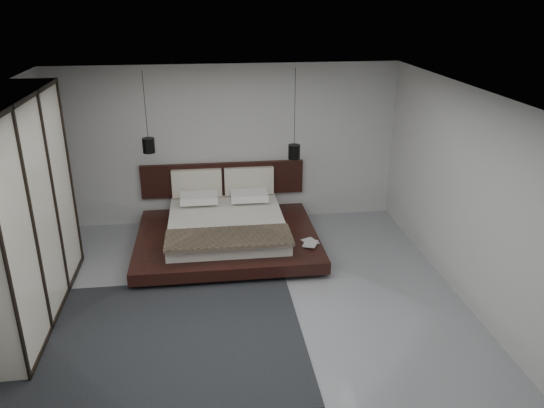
{
  "coord_description": "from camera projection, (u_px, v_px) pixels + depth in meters",
  "views": [
    {
      "loc": [
        -0.36,
        -6.03,
        3.89
      ],
      "look_at": [
        0.56,
        1.2,
        0.98
      ],
      "focal_mm": 35.0,
      "sensor_mm": 36.0,
      "label": 1
    }
  ],
  "objects": [
    {
      "name": "floor",
      "position": [
        241.0,
        307.0,
        7.05
      ],
      "size": [
        6.0,
        6.0,
        0.0
      ],
      "primitive_type": "plane",
      "color": "gray",
      "rests_on": "ground"
    },
    {
      "name": "ceiling",
      "position": [
        236.0,
        96.0,
        6.01
      ],
      "size": [
        6.0,
        6.0,
        0.0
      ],
      "primitive_type": "plane",
      "rotation": [
        3.14,
        0.0,
        0.0
      ],
      "color": "white",
      "rests_on": "wall_back"
    },
    {
      "name": "wall_back",
      "position": [
        227.0,
        145.0,
        9.29
      ],
      "size": [
        6.0,
        0.0,
        6.0
      ],
      "primitive_type": "plane",
      "rotation": [
        1.57,
        0.0,
        0.0
      ],
      "color": "#B3B3B1",
      "rests_on": "floor"
    },
    {
      "name": "wall_front",
      "position": [
        268.0,
        370.0,
        3.76
      ],
      "size": [
        6.0,
        0.0,
        6.0
      ],
      "primitive_type": "plane",
      "rotation": [
        -1.57,
        0.0,
        0.0
      ],
      "color": "#B3B3B1",
      "rests_on": "floor"
    },
    {
      "name": "wall_right",
      "position": [
        469.0,
        199.0,
        6.88
      ],
      "size": [
        0.0,
        6.0,
        6.0
      ],
      "primitive_type": "plane",
      "rotation": [
        1.57,
        0.0,
        -1.57
      ],
      "color": "#B3B3B1",
      "rests_on": "floor"
    },
    {
      "name": "lattice_screen",
      "position": [
        45.0,
        167.0,
        8.47
      ],
      "size": [
        0.05,
        0.9,
        2.6
      ],
      "primitive_type": "cube",
      "color": "black",
      "rests_on": "floor"
    },
    {
      "name": "bed",
      "position": [
        227.0,
        229.0,
        8.68
      ],
      "size": [
        2.88,
        2.43,
        1.09
      ],
      "color": "black",
      "rests_on": "floor"
    },
    {
      "name": "book_lower",
      "position": [
        305.0,
        243.0,
        8.21
      ],
      "size": [
        0.28,
        0.31,
        0.02
      ],
      "primitive_type": "imported",
      "rotation": [
        0.0,
        0.0,
        0.39
      ],
      "color": "#99724C",
      "rests_on": "bed"
    },
    {
      "name": "book_upper",
      "position": [
        304.0,
        243.0,
        8.17
      ],
      "size": [
        0.29,
        0.33,
        0.02
      ],
      "primitive_type": "imported",
      "rotation": [
        0.0,
        0.0,
        -0.43
      ],
      "color": "#99724C",
      "rests_on": "book_lower"
    },
    {
      "name": "pendant_left",
      "position": [
        149.0,
        145.0,
        8.47
      ],
      "size": [
        0.2,
        0.2,
        1.3
      ],
      "color": "black",
      "rests_on": "ceiling"
    },
    {
      "name": "pendant_right",
      "position": [
        294.0,
        152.0,
        8.82
      ],
      "size": [
        0.2,
        0.2,
        1.5
      ],
      "color": "black",
      "rests_on": "ceiling"
    },
    {
      "name": "wardrobe",
      "position": [
        16.0,
        213.0,
        6.45
      ],
      "size": [
        0.67,
        2.86,
        2.81
      ],
      "color": "beige",
      "rests_on": "floor"
    },
    {
      "name": "rug",
      "position": [
        145.0,
        341.0,
        6.35
      ],
      "size": [
        3.8,
        2.72,
        0.02
      ],
      "primitive_type": "cube",
      "rotation": [
        0.0,
        0.0,
        0.0
      ],
      "color": "black",
      "rests_on": "floor"
    }
  ]
}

